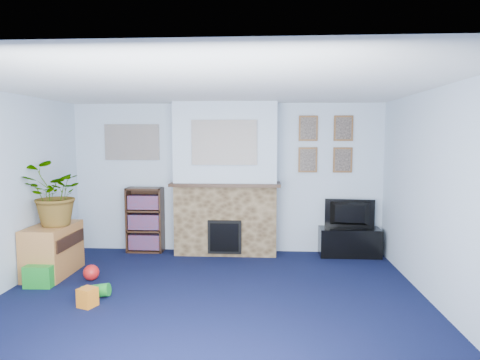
# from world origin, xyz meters

# --- Properties ---
(floor) EXTENTS (5.00, 4.50, 0.01)m
(floor) POSITION_xyz_m (0.00, 0.00, 0.00)
(floor) COLOR black
(floor) RESTS_ON ground
(ceiling) EXTENTS (5.00, 4.50, 0.01)m
(ceiling) POSITION_xyz_m (0.00, 0.00, 2.40)
(ceiling) COLOR white
(ceiling) RESTS_ON wall_back
(wall_back) EXTENTS (5.00, 0.04, 2.40)m
(wall_back) POSITION_xyz_m (0.00, 2.25, 1.20)
(wall_back) COLOR silver
(wall_back) RESTS_ON ground
(wall_front) EXTENTS (5.00, 0.04, 2.40)m
(wall_front) POSITION_xyz_m (0.00, -2.25, 1.20)
(wall_front) COLOR silver
(wall_front) RESTS_ON ground
(wall_right) EXTENTS (0.04, 4.50, 2.40)m
(wall_right) POSITION_xyz_m (2.50, 0.00, 1.20)
(wall_right) COLOR silver
(wall_right) RESTS_ON ground
(chimney_breast) EXTENTS (1.72, 0.50, 2.40)m
(chimney_breast) POSITION_xyz_m (0.00, 2.05, 1.18)
(chimney_breast) COLOR brown
(chimney_breast) RESTS_ON ground
(collage_main) EXTENTS (1.00, 0.03, 0.68)m
(collage_main) POSITION_xyz_m (0.00, 1.84, 1.78)
(collage_main) COLOR gray
(collage_main) RESTS_ON chimney_breast
(collage_left) EXTENTS (0.90, 0.03, 0.58)m
(collage_left) POSITION_xyz_m (-1.55, 2.23, 1.78)
(collage_left) COLOR gray
(collage_left) RESTS_ON wall_back
(portrait_tl) EXTENTS (0.30, 0.03, 0.40)m
(portrait_tl) POSITION_xyz_m (1.30, 2.23, 2.00)
(portrait_tl) COLOR brown
(portrait_tl) RESTS_ON wall_back
(portrait_tr) EXTENTS (0.30, 0.03, 0.40)m
(portrait_tr) POSITION_xyz_m (1.85, 2.23, 2.00)
(portrait_tr) COLOR brown
(portrait_tr) RESTS_ON wall_back
(portrait_bl) EXTENTS (0.30, 0.03, 0.40)m
(portrait_bl) POSITION_xyz_m (1.30, 2.23, 1.50)
(portrait_bl) COLOR brown
(portrait_bl) RESTS_ON wall_back
(portrait_br) EXTENTS (0.30, 0.03, 0.40)m
(portrait_br) POSITION_xyz_m (1.85, 2.23, 1.50)
(portrait_br) COLOR brown
(portrait_br) RESTS_ON wall_back
(tv_stand) EXTENTS (0.93, 0.39, 0.44)m
(tv_stand) POSITION_xyz_m (1.95, 2.03, 0.23)
(tv_stand) COLOR black
(tv_stand) RESTS_ON ground
(television) EXTENTS (0.78, 0.19, 0.44)m
(television) POSITION_xyz_m (1.95, 2.05, 0.66)
(television) COLOR black
(television) RESTS_ON tv_stand
(bookshelf) EXTENTS (0.58, 0.28, 1.05)m
(bookshelf) POSITION_xyz_m (-1.32, 2.11, 0.50)
(bookshelf) COLOR black
(bookshelf) RESTS_ON ground
(sideboard) EXTENTS (0.49, 0.87, 0.68)m
(sideboard) POSITION_xyz_m (-2.24, 0.86, 0.35)
(sideboard) COLOR #B27239
(sideboard) RESTS_ON ground
(potted_plant) EXTENTS (1.02, 1.01, 0.86)m
(potted_plant) POSITION_xyz_m (-2.19, 0.81, 1.11)
(potted_plant) COLOR #26661E
(potted_plant) RESTS_ON sideboard
(mantel_clock) EXTENTS (0.09, 0.05, 0.13)m
(mantel_clock) POSITION_xyz_m (-0.04, 2.00, 1.22)
(mantel_clock) COLOR gold
(mantel_clock) RESTS_ON chimney_breast
(mantel_candle) EXTENTS (0.04, 0.04, 0.14)m
(mantel_candle) POSITION_xyz_m (0.30, 2.00, 1.23)
(mantel_candle) COLOR #B2BFC6
(mantel_candle) RESTS_ON chimney_breast
(mantel_teddy) EXTENTS (0.13, 0.13, 0.13)m
(mantel_teddy) POSITION_xyz_m (-0.61, 2.00, 1.22)
(mantel_teddy) COLOR gray
(mantel_teddy) RESTS_ON chimney_breast
(mantel_can) EXTENTS (0.05, 0.05, 0.11)m
(mantel_can) POSITION_xyz_m (0.64, 2.00, 1.21)
(mantel_can) COLOR orange
(mantel_can) RESTS_ON chimney_breast
(green_crate) EXTENTS (0.35, 0.29, 0.27)m
(green_crate) POSITION_xyz_m (-2.18, 0.42, 0.14)
(green_crate) COLOR #198C26
(green_crate) RESTS_ON ground
(toy_ball) EXTENTS (0.20, 0.20, 0.20)m
(toy_ball) POSITION_xyz_m (-1.63, 0.65, 0.09)
(toy_ball) COLOR red
(toy_ball) RESTS_ON ground
(toy_block) EXTENTS (0.22, 0.22, 0.21)m
(toy_block) POSITION_xyz_m (-1.32, -0.20, 0.11)
(toy_block) COLOR orange
(toy_block) RESTS_ON ground
(toy_tube) EXTENTS (0.34, 0.15, 0.20)m
(toy_tube) POSITION_xyz_m (-1.34, 0.08, 0.07)
(toy_tube) COLOR #198C26
(toy_tube) RESTS_ON ground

